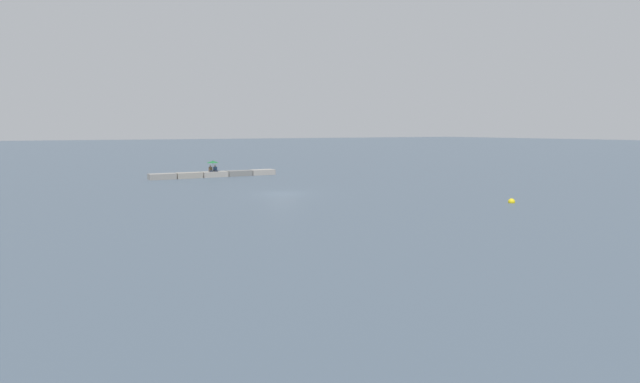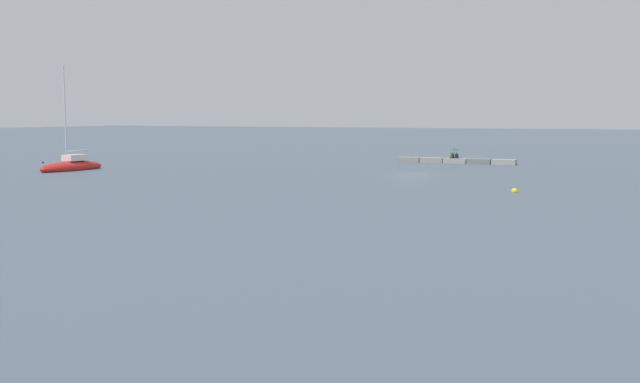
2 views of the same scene
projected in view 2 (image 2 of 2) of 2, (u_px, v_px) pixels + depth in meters
name	position (u px, v px, depth m)	size (l,w,h in m)	color
ground_plane	(411.00, 174.00, 73.77)	(500.00, 500.00, 0.00)	#475666
seawall_pier	(455.00, 161.00, 90.27)	(14.73, 1.52, 0.63)	gray
person_seated_blue_left	(457.00, 156.00, 90.15)	(0.44, 0.64, 0.73)	#1E2333
person_seated_brown_right	(452.00, 156.00, 90.40)	(0.44, 0.64, 0.73)	#1E2333
umbrella_open_green	(455.00, 149.00, 90.20)	(1.40, 1.40, 1.30)	black
sailboat_red_mid	(72.00, 166.00, 78.89)	(2.89, 8.55, 11.60)	red
mooring_buoy_near	(514.00, 191.00, 56.45)	(0.50, 0.50, 0.50)	yellow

